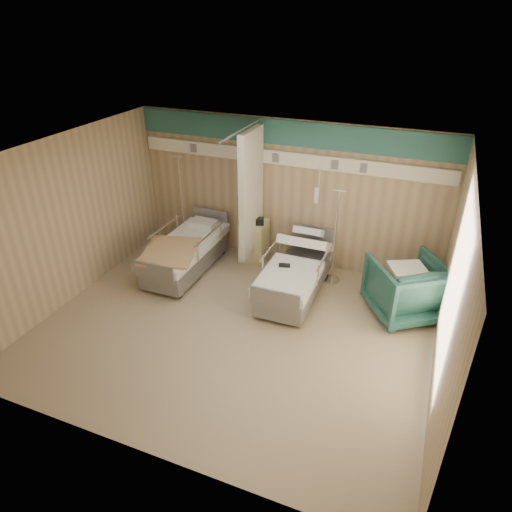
% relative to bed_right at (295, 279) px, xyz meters
% --- Properties ---
extents(ground, '(6.00, 5.00, 0.00)m').
position_rel_bed_right_xyz_m(ground, '(-0.60, -1.30, -0.32)').
color(ground, '#9B896B').
rests_on(ground, ground).
extents(room_walls, '(6.04, 5.04, 2.82)m').
position_rel_bed_right_xyz_m(room_walls, '(-0.63, -1.05, 1.55)').
color(room_walls, tan).
rests_on(room_walls, ground).
extents(bed_right, '(1.00, 2.16, 0.63)m').
position_rel_bed_right_xyz_m(bed_right, '(0.00, 0.00, 0.00)').
color(bed_right, white).
rests_on(bed_right, ground).
extents(bed_left, '(1.00, 2.16, 0.63)m').
position_rel_bed_right_xyz_m(bed_left, '(-2.20, 0.00, 0.00)').
color(bed_left, white).
rests_on(bed_left, ground).
extents(bedside_cabinet, '(0.50, 0.48, 0.85)m').
position_rel_bed_right_xyz_m(bedside_cabinet, '(-1.15, 0.90, 0.11)').
color(bedside_cabinet, '#CDC380').
rests_on(bedside_cabinet, ground).
extents(visitor_armchair, '(1.50, 1.51, 1.00)m').
position_rel_bed_right_xyz_m(visitor_armchair, '(1.85, 0.11, 0.19)').
color(visitor_armchair, '#205049').
rests_on(visitor_armchair, ground).
extents(waffle_blanket, '(0.71, 0.68, 0.06)m').
position_rel_bed_right_xyz_m(waffle_blanket, '(1.82, 0.13, 0.72)').
color(waffle_blanket, white).
rests_on(waffle_blanket, visitor_armchair).
extents(iv_stand_right, '(0.32, 0.32, 1.80)m').
position_rel_bed_right_xyz_m(iv_stand_right, '(0.50, 0.70, 0.05)').
color(iv_stand_right, silver).
rests_on(iv_stand_right, ground).
extents(iv_stand_left, '(0.36, 0.36, 2.02)m').
position_rel_bed_right_xyz_m(iv_stand_left, '(-2.68, 0.81, 0.10)').
color(iv_stand_left, silver).
rests_on(iv_stand_left, ground).
extents(call_remote, '(0.21, 0.13, 0.04)m').
position_rel_bed_right_xyz_m(call_remote, '(-0.15, -0.17, 0.34)').
color(call_remote, black).
rests_on(call_remote, bed_right).
extents(tan_blanket, '(1.21, 1.37, 0.04)m').
position_rel_bed_right_xyz_m(tan_blanket, '(-2.23, -0.46, 0.34)').
color(tan_blanket, tan).
rests_on(tan_blanket, bed_left).
extents(toiletry_bag, '(0.28, 0.23, 0.13)m').
position_rel_bed_right_xyz_m(toiletry_bag, '(-1.03, 0.80, 0.60)').
color(toiletry_bag, black).
rests_on(toiletry_bag, bedside_cabinet).
extents(white_cup, '(0.13, 0.13, 0.14)m').
position_rel_bed_right_xyz_m(white_cup, '(-1.35, 1.04, 0.61)').
color(white_cup, white).
rests_on(white_cup, bedside_cabinet).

